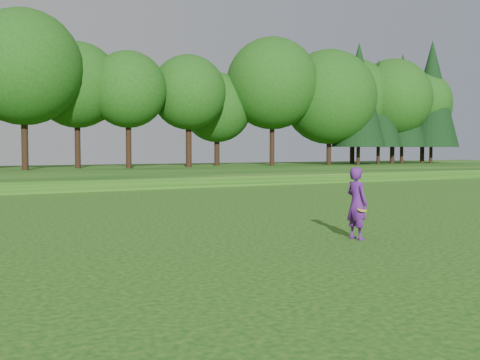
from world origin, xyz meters
TOP-DOWN VIEW (x-y plane):
  - ground at (0.00, 0.00)m, footprint 140.00×140.00m
  - berm at (0.00, 34.00)m, footprint 130.00×30.00m
  - walking_path at (0.00, 20.00)m, footprint 130.00×1.60m
  - treeline at (0.00, 38.00)m, footprint 104.00×7.00m
  - woman at (2.46, -0.04)m, footprint 0.45×0.67m

SIDE VIEW (x-z plane):
  - ground at x=0.00m, z-range 0.00..0.00m
  - walking_path at x=0.00m, z-range 0.00..0.04m
  - berm at x=0.00m, z-range 0.00..0.60m
  - woman at x=2.46m, z-range 0.00..1.77m
  - treeline at x=0.00m, z-range 0.60..15.60m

